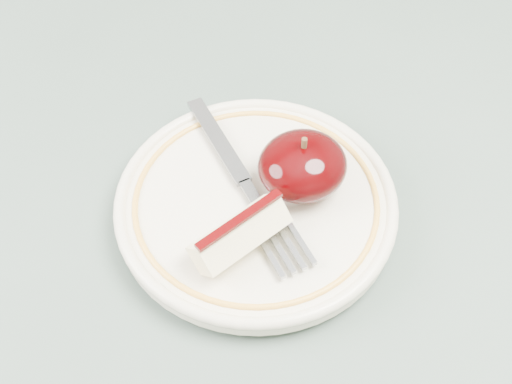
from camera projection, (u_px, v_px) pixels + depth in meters
name	position (u px, v px, depth m)	size (l,w,h in m)	color
table	(181.00, 298.00, 0.58)	(0.90, 0.90, 0.75)	brown
plate	(256.00, 204.00, 0.51)	(0.20, 0.20, 0.02)	#EDE0C6
apple_half	(302.00, 166.00, 0.50)	(0.06, 0.06, 0.05)	black
apple_wedge	(240.00, 234.00, 0.47)	(0.07, 0.05, 0.03)	#FFEFBB
fork	(245.00, 184.00, 0.51)	(0.03, 0.18, 0.00)	gray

